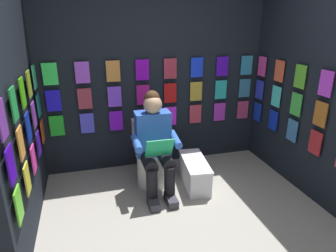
{
  "coord_description": "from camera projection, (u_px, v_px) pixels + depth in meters",
  "views": [
    {
      "loc": [
        0.89,
        1.89,
        1.95
      ],
      "look_at": [
        0.08,
        -1.05,
        0.85
      ],
      "focal_mm": 32.23,
      "sensor_mm": 36.0,
      "label": 1
    }
  ],
  "objects": [
    {
      "name": "display_wall_back",
      "position": [
        155.0,
        75.0,
        3.96
      ],
      "size": [
        3.04,
        0.14,
        2.48
      ],
      "color": "black",
      "rests_on": "ground"
    },
    {
      "name": "comic_longbox_near",
      "position": [
        195.0,
        172.0,
        3.68
      ],
      "size": [
        0.35,
        0.71,
        0.33
      ],
      "rotation": [
        0.0,
        0.0,
        -0.12
      ],
      "color": "silver",
      "rests_on": "ground"
    },
    {
      "name": "display_wall_left",
      "position": [
        305.0,
        84.0,
        3.43
      ],
      "size": [
        0.14,
        1.92,
        2.48
      ],
      "color": "black",
      "rests_on": "ground"
    },
    {
      "name": "display_wall_right",
      "position": [
        14.0,
        103.0,
        2.66
      ],
      "size": [
        0.14,
        1.92,
        2.48
      ],
      "color": "black",
      "rests_on": "ground"
    },
    {
      "name": "person_reading",
      "position": [
        155.0,
        144.0,
        3.42
      ],
      "size": [
        0.53,
        0.68,
        1.19
      ],
      "rotation": [
        0.0,
        0.0,
        -0.01
      ],
      "color": "blue",
      "rests_on": "ground"
    },
    {
      "name": "toilet",
      "position": [
        151.0,
        157.0,
        3.72
      ],
      "size": [
        0.41,
        0.55,
        0.77
      ],
      "rotation": [
        0.0,
        0.0,
        -0.01
      ],
      "color": "white",
      "rests_on": "ground"
    }
  ]
}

